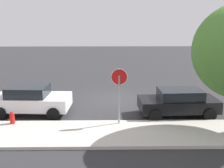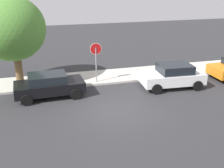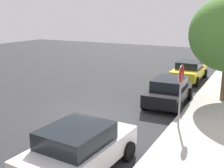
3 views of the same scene
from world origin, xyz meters
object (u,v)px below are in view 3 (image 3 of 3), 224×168
object	(u,v)px
parked_car_white	(79,148)
parked_car_yellow	(189,70)
parked_car_black	(169,91)
stop_sign	(181,86)

from	to	relation	value
parked_car_white	parked_car_yellow	xyz separation A→B (m)	(-13.75, 0.12, -0.04)
parked_car_black	parked_car_yellow	size ratio (longest dim) A/B	0.93
parked_car_white	parked_car_yellow	distance (m)	13.75
stop_sign	parked_car_white	xyz separation A→B (m)	(4.56, -1.82, -1.10)
parked_car_white	parked_car_yellow	size ratio (longest dim) A/B	0.92
parked_car_black	parked_car_yellow	bearing A→B (deg)	-176.94
stop_sign	parked_car_black	size ratio (longest dim) A/B	0.68
parked_car_black	parked_car_yellow	xyz separation A→B (m)	(-6.07, -0.32, -0.00)
parked_car_black	parked_car_white	distance (m)	7.69
parked_car_yellow	parked_car_white	bearing A→B (deg)	-0.51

